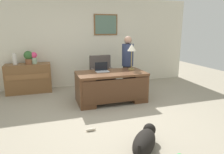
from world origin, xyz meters
TOP-DOWN VIEW (x-y plane):
  - ground_plane at (0.00, 0.00)m, footprint 12.00×12.00m
  - back_wall at (0.01, 2.60)m, footprint 7.00×0.16m
  - desk at (0.29, 0.81)m, footprint 1.66×0.88m
  - credenza at (-1.69, 2.25)m, footprint 1.21×0.50m
  - armchair at (0.29, 1.71)m, footprint 0.60×0.59m
  - person_standing at (0.98, 1.47)m, footprint 0.32×0.32m
  - dog_lying at (0.11, -1.36)m, footprint 0.68×0.72m
  - laptop at (0.10, 0.98)m, footprint 0.32×0.22m
  - desk_lamp at (0.89, 0.99)m, footprint 0.22×0.22m
  - vase_with_flowers at (-1.51, 2.25)m, footprint 0.17×0.17m
  - vase_empty at (-2.00, 2.25)m, footprint 0.12×0.12m
  - potted_plant at (-1.65, 2.25)m, footprint 0.24×0.24m
  - dog_toy_bone at (-0.52, -0.53)m, footprint 0.18×0.05m

SIDE VIEW (x-z plane):
  - ground_plane at x=0.00m, z-range 0.00..0.00m
  - dog_toy_bone at x=-0.52m, z-range 0.00..0.05m
  - dog_lying at x=0.11m, z-range 0.00..0.30m
  - desk at x=0.29m, z-range 0.03..0.77m
  - credenza at x=-1.69m, z-range 0.00..0.82m
  - armchair at x=0.29m, z-range -0.05..0.98m
  - laptop at x=0.10m, z-range 0.68..0.91m
  - person_standing at x=0.98m, z-range 0.02..1.59m
  - vase_empty at x=-2.00m, z-range 0.82..1.12m
  - vase_with_flowers at x=-1.51m, z-range 0.83..1.16m
  - potted_plant at x=-1.65m, z-range 0.84..1.20m
  - desk_lamp at x=0.89m, z-range 0.94..1.60m
  - back_wall at x=0.01m, z-range 0.00..2.70m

